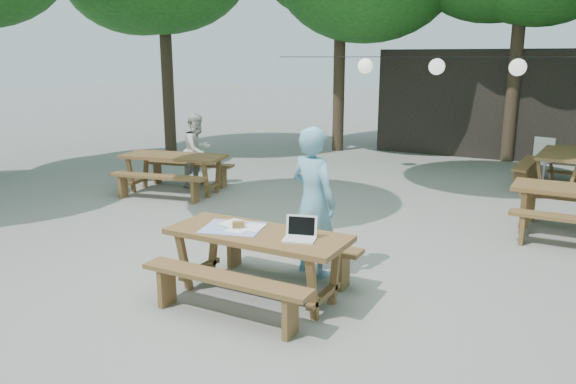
% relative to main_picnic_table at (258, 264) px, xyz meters
% --- Properties ---
extents(ground, '(80.00, 80.00, 0.00)m').
position_rel_main_picnic_table_xyz_m(ground, '(0.28, 1.21, -0.39)').
color(ground, slate).
rests_on(ground, ground).
extents(pavilion, '(6.00, 3.00, 2.80)m').
position_rel_main_picnic_table_xyz_m(pavilion, '(0.78, 11.71, 1.01)').
color(pavilion, black).
rests_on(pavilion, ground).
extents(main_picnic_table, '(2.00, 1.58, 0.75)m').
position_rel_main_picnic_table_xyz_m(main_picnic_table, '(0.00, 0.00, 0.00)').
color(main_picnic_table, brown).
rests_on(main_picnic_table, ground).
extents(picnic_table_nw, '(2.18, 1.93, 0.75)m').
position_rel_main_picnic_table_xyz_m(picnic_table_nw, '(-4.01, 3.46, 0.00)').
color(picnic_table_nw, brown).
rests_on(picnic_table_nw, ground).
extents(picnic_table_far_e, '(1.68, 2.04, 0.75)m').
position_rel_main_picnic_table_xyz_m(picnic_table_far_e, '(2.65, 7.44, 0.00)').
color(picnic_table_far_e, brown).
rests_on(picnic_table_far_e, ground).
extents(woman, '(0.77, 0.62, 1.82)m').
position_rel_main_picnic_table_xyz_m(woman, '(0.23, 0.92, 0.52)').
color(woman, '#6CA9C5').
rests_on(woman, ground).
extents(second_person, '(0.61, 0.76, 1.49)m').
position_rel_main_picnic_table_xyz_m(second_person, '(-3.96, 4.16, 0.36)').
color(second_person, beige).
rests_on(second_person, ground).
extents(plastic_chair, '(0.55, 0.55, 0.90)m').
position_rel_main_picnic_table_xyz_m(plastic_chair, '(2.19, 8.17, -0.13)').
color(plastic_chair, white).
rests_on(plastic_chair, ground).
extents(laptop, '(0.39, 0.34, 0.24)m').
position_rel_main_picnic_table_xyz_m(laptop, '(0.51, 0.01, 0.42)').
color(laptop, white).
rests_on(laptop, main_picnic_table).
extents(tabletop_clutter, '(0.77, 0.70, 0.08)m').
position_rel_main_picnic_table_xyz_m(tabletop_clutter, '(-0.30, 0.01, 0.37)').
color(tabletop_clutter, '#3659B8').
rests_on(tabletop_clutter, main_picnic_table).
extents(paper_lanterns, '(9.00, 0.34, 0.38)m').
position_rel_main_picnic_table_xyz_m(paper_lanterns, '(0.09, 7.21, 2.02)').
color(paper_lanterns, black).
rests_on(paper_lanterns, ground).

